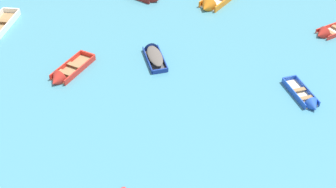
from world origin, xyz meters
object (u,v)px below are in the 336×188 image
object	(u,v)px
rowboat_blue_midfield_right	(307,100)
rowboat_red_back_row_right	(64,75)
rowboat_red_cluster_outer	(327,33)
rowboat_orange_outer_left	(212,4)
rowboat_deep_blue_foreground_center	(153,53)

from	to	relation	value
rowboat_blue_midfield_right	rowboat_red_back_row_right	xyz separation A→B (m)	(-15.74, -0.67, 0.02)
rowboat_red_cluster_outer	rowboat_orange_outer_left	size ratio (longest dim) A/B	0.72
rowboat_blue_midfield_right	rowboat_deep_blue_foreground_center	distance (m)	10.91
rowboat_red_cluster_outer	rowboat_blue_midfield_right	size ratio (longest dim) A/B	1.02
rowboat_orange_outer_left	rowboat_deep_blue_foreground_center	bearing A→B (deg)	-110.77
rowboat_deep_blue_foreground_center	rowboat_red_back_row_right	xyz separation A→B (m)	(-5.25, -3.65, -0.07)
rowboat_blue_midfield_right	rowboat_orange_outer_left	xyz separation A→B (m)	(-7.34, 11.29, 0.06)
rowboat_red_cluster_outer	rowboat_blue_midfield_right	distance (m)	8.72
rowboat_red_cluster_outer	rowboat_orange_outer_left	xyz separation A→B (m)	(-9.20, 2.77, 0.07)
rowboat_blue_midfield_right	rowboat_orange_outer_left	bearing A→B (deg)	123.03
rowboat_deep_blue_foreground_center	rowboat_red_cluster_outer	bearing A→B (deg)	24.17
rowboat_orange_outer_left	rowboat_red_back_row_right	bearing A→B (deg)	-125.08
rowboat_blue_midfield_right	rowboat_red_cluster_outer	bearing A→B (deg)	77.70
rowboat_red_cluster_outer	rowboat_blue_midfield_right	bearing A→B (deg)	-102.30
rowboat_deep_blue_foreground_center	rowboat_orange_outer_left	bearing A→B (deg)	69.23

